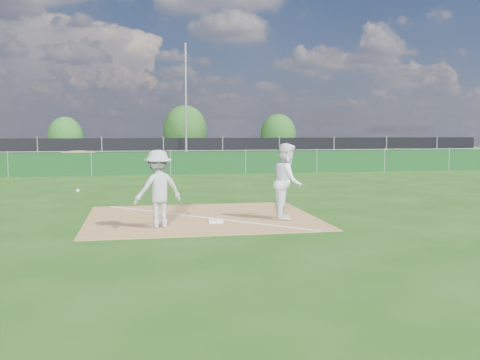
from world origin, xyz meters
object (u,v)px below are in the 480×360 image
car_left (85,152)px  tree_mid (185,130)px  tree_left (65,137)px  car_mid (146,152)px  first_base (216,221)px  play_at_first (158,189)px  light_pole (186,105)px  car_right (211,151)px  runner (287,181)px  tree_right (278,134)px

car_left → tree_mid: size_ratio=0.91×
tree_left → car_mid: bearing=-44.0°
car_left → tree_left: bearing=21.2°
first_base → tree_mid: bearing=86.4°
play_at_first → light_pole: bearing=83.3°
car_right → first_base: bearing=-170.2°
tree_mid → play_at_first: bearing=-96.0°
first_base → tree_left: 34.52m
car_left → play_at_first: bearing=-169.7°
light_pole → tree_left: light_pole is taller
light_pole → car_mid: (-2.62, 4.67, -3.31)m
play_at_first → car_mid: (0.07, 27.65, -0.26)m
runner → tree_mid: size_ratio=0.45×
first_base → runner: bearing=8.8°
tree_left → light_pole: bearing=-50.2°
car_left → tree_right: (16.27, 5.91, 1.23)m
car_left → runner: bearing=-162.8°
first_base → tree_right: tree_right is taller
tree_mid → light_pole: bearing=-94.5°
runner → tree_right: 34.32m
light_pole → car_right: bearing=66.8°
light_pole → car_mid: light_pole is taller
car_right → tree_left: tree_left is taller
car_right → tree_right: 8.85m
light_pole → tree_left: bearing=129.8°
play_at_first → runner: size_ratio=1.27×
first_base → tree_left: tree_left is taller
first_base → tree_right: bearing=72.6°
first_base → tree_mid: size_ratio=0.08×
light_pole → runner: light_pole is taller
light_pole → car_left: (-7.03, 5.06, -3.30)m
car_right → tree_mid: bearing=32.8°
tree_left → car_left: bearing=-70.2°
light_pole → tree_right: size_ratio=2.13×
car_mid → car_right: car_right is taller
tree_left → tree_right: tree_right is taller
runner → car_mid: (-3.32, 26.93, -0.31)m
tree_left → car_right: bearing=-25.3°
car_left → tree_left: 6.40m
car_left → tree_left: (-2.14, 5.94, 1.06)m
first_base → car_right: bearing=82.7°
play_at_first → tree_right: size_ratio=0.68×
light_pole → car_right: (2.37, 5.54, -3.30)m
play_at_first → tree_left: size_ratio=0.74×
play_at_first → tree_right: bearing=70.7°
light_pole → runner: (0.70, -22.26, -3.00)m
tree_right → tree_mid: bearing=-179.7°
first_base → runner: 2.18m
tree_mid → tree_right: (8.39, 0.04, -0.37)m
light_pole → tree_left: (-9.16, 11.00, -2.23)m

